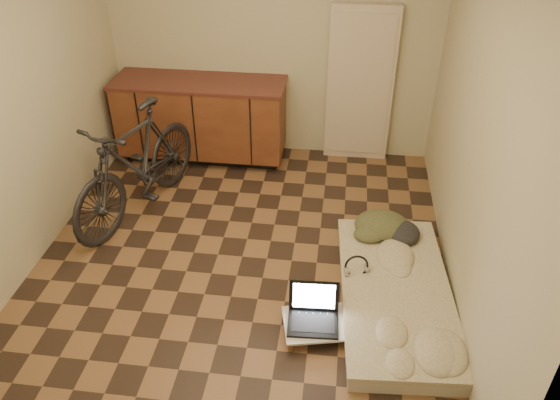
# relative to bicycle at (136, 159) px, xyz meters

# --- Properties ---
(room_shell) EXTENTS (3.50, 4.00, 2.60)m
(room_shell) POSITION_rel_bicycle_xyz_m (1.09, -0.58, 0.72)
(room_shell) COLOR brown
(room_shell) RESTS_ON ground
(cabinets) EXTENTS (1.84, 0.62, 0.91)m
(cabinets) POSITION_rel_bicycle_xyz_m (0.34, 1.13, -0.12)
(cabinets) COLOR black
(cabinets) RESTS_ON ground
(appliance_panel) EXTENTS (0.70, 0.10, 1.70)m
(appliance_panel) POSITION_rel_bicycle_xyz_m (2.04, 1.36, 0.27)
(appliance_panel) COLOR beige
(appliance_panel) RESTS_ON ground
(bicycle) EXTENTS (1.07, 1.88, 1.17)m
(bicycle) POSITION_rel_bicycle_xyz_m (0.00, 0.00, 0.00)
(bicycle) COLOR black
(bicycle) RESTS_ON ground
(futon) EXTENTS (0.97, 1.82, 0.15)m
(futon) POSITION_rel_bicycle_xyz_m (2.39, -0.96, -0.51)
(futon) COLOR #BAAF95
(futon) RESTS_ON ground
(clothing_pile) EXTENTS (0.54, 0.46, 0.21)m
(clothing_pile) POSITION_rel_bicycle_xyz_m (2.34, -0.24, -0.33)
(clothing_pile) COLOR #404327
(clothing_pile) RESTS_ON futon
(headphones) EXTENTS (0.25, 0.23, 0.14)m
(headphones) POSITION_rel_bicycle_xyz_m (2.07, -0.83, -0.36)
(headphones) COLOR black
(headphones) RESTS_ON futon
(lap_desk) EXTENTS (0.65, 0.50, 0.10)m
(lap_desk) POSITION_rel_bicycle_xyz_m (1.84, -1.35, -0.50)
(lap_desk) COLOR brown
(lap_desk) RESTS_ON ground
(laptop) EXTENTS (0.39, 0.35, 0.26)m
(laptop) POSITION_rel_bicycle_xyz_m (1.77, -1.33, -0.43)
(laptop) COLOR black
(laptop) RESTS_ON lap_desk
(mouse) EXTENTS (0.07, 0.10, 0.03)m
(mouse) POSITION_rel_bicycle_xyz_m (2.04, -1.38, -0.47)
(mouse) COLOR white
(mouse) RESTS_ON lap_desk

